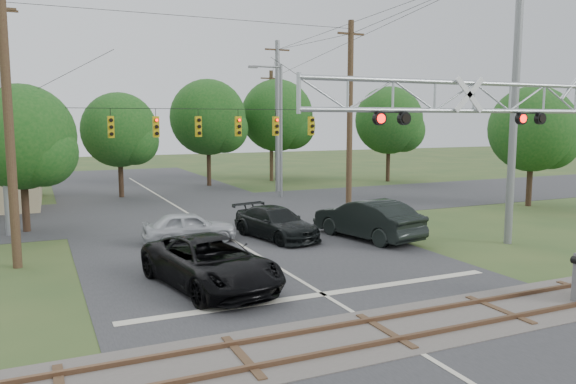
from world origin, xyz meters
name	(u,v)px	position (x,y,z in m)	size (l,w,h in m)	color
ground	(434,362)	(0.00, 0.00, 0.00)	(160.00, 160.00, 0.00)	#2C4620
road_main	(269,262)	(0.00, 10.00, 0.01)	(14.00, 90.00, 0.02)	#2C2D2F
road_cross	(183,210)	(0.00, 24.00, 0.01)	(90.00, 12.00, 0.02)	#2C2D2F
railroad_track	(385,331)	(0.00, 2.00, 0.03)	(90.00, 3.20, 0.17)	#4B4541
crossing_gantry	(527,156)	(4.38, 1.64, 4.58)	(10.78, 0.95, 7.43)	gray
traffic_signal_span	(214,119)	(0.88, 20.00, 5.64)	(19.34, 0.36, 11.50)	gray
pickup_black	(210,263)	(-3.04, 7.80, 0.85)	(2.83, 6.13, 1.70)	black
car_dark	(276,223)	(2.03, 14.07, 0.74)	(2.08, 5.11, 1.48)	black
sedan_silver	(189,227)	(-1.93, 14.85, 0.72)	(1.70, 4.22, 1.44)	#B2B5BA
suv_dark	(367,219)	(5.93, 12.23, 0.94)	(1.99, 5.71, 1.88)	black
streetlight	(279,124)	(7.81, 27.05, 5.29)	(2.52, 0.26, 9.47)	gray
utility_poles	(227,113)	(2.50, 22.67, 5.98)	(23.19, 29.05, 13.01)	#41291E
treeline	(121,117)	(-2.22, 32.93, 5.75)	(49.50, 30.28, 9.97)	#342317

